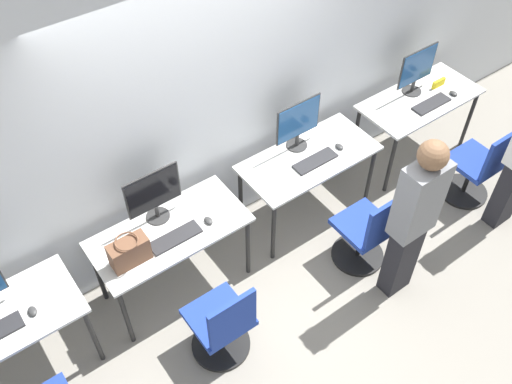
{
  "coord_description": "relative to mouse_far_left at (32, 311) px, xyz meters",
  "views": [
    {
      "loc": [
        -1.83,
        -2.4,
        4.27
      ],
      "look_at": [
        0.0,
        0.12,
        0.91
      ],
      "focal_mm": 40.0,
      "sensor_mm": 36.0,
      "label": 1
    }
  ],
  "objects": [
    {
      "name": "keyboard_far_right",
      "position": [
        4.02,
        -0.05,
        -0.01
      ],
      "size": [
        0.42,
        0.14,
        0.02
      ],
      "color": "#262628",
      "rests_on": "desk_far_right"
    },
    {
      "name": "keyboard_left",
      "position": [
        1.15,
        -0.02,
        -0.01
      ],
      "size": [
        0.42,
        0.14,
        0.02
      ],
      "color": "#262628",
      "rests_on": "desk_left"
    },
    {
      "name": "desk_left",
      "position": [
        1.15,
        0.08,
        -0.1
      ],
      "size": [
        1.26,
        0.6,
        0.76
      ],
      "color": "silver",
      "rests_on": "ground_plane"
    },
    {
      "name": "desk_far_right",
      "position": [
        4.02,
        0.08,
        -0.1
      ],
      "size": [
        1.26,
        0.6,
        0.76
      ],
      "color": "silver",
      "rests_on": "ground_plane"
    },
    {
      "name": "wall_back",
      "position": [
        1.87,
        0.51,
        0.63
      ],
      "size": [
        12.0,
        0.05,
        2.8
      ],
      "color": "silver",
      "rests_on": "ground_plane"
    },
    {
      "name": "desk_right",
      "position": [
        2.58,
        0.08,
        -0.1
      ],
      "size": [
        1.26,
        0.6,
        0.76
      ],
      "color": "silver",
      "rests_on": "ground_plane"
    },
    {
      "name": "monitor_left",
      "position": [
        1.15,
        0.26,
        0.25
      ],
      "size": [
        0.47,
        0.19,
        0.49
      ],
      "color": "#2D2D2D",
      "rests_on": "desk_left"
    },
    {
      "name": "ground_plane",
      "position": [
        1.87,
        -0.22,
        -0.77
      ],
      "size": [
        20.0,
        20.0,
        0.0
      ],
      "primitive_type": "plane",
      "color": "gray"
    },
    {
      "name": "mouse_left",
      "position": [
        1.45,
        -0.03,
        0.0
      ],
      "size": [
        0.06,
        0.09,
        0.03
      ],
      "color": "#333333",
      "rests_on": "desk_left"
    },
    {
      "name": "mouse_far_left",
      "position": [
        0.0,
        0.0,
        0.0
      ],
      "size": [
        0.06,
        0.09,
        0.03
      ],
      "color": "#333333",
      "rests_on": "desk_far_left"
    },
    {
      "name": "placard_far_right",
      "position": [
        4.3,
        0.11,
        0.02
      ],
      "size": [
        0.16,
        0.03,
        0.08
      ],
      "color": "yellow",
      "rests_on": "desk_far_right"
    },
    {
      "name": "handbag",
      "position": [
        0.77,
        -0.01,
        0.1
      ],
      "size": [
        0.3,
        0.18,
        0.25
      ],
      "color": "brown",
      "rests_on": "desk_left"
    },
    {
      "name": "mouse_far_right",
      "position": [
        4.32,
        -0.07,
        0.0
      ],
      "size": [
        0.06,
        0.09,
        0.03
      ],
      "color": "#333333",
      "rests_on": "desk_far_right"
    },
    {
      "name": "office_chair_right",
      "position": [
        2.65,
        -0.67,
        -0.4
      ],
      "size": [
        0.48,
        0.48,
        0.91
      ],
      "color": "black",
      "rests_on": "ground_plane"
    },
    {
      "name": "mouse_right",
      "position": [
        2.88,
        0.01,
        0.0
      ],
      "size": [
        0.06,
        0.09,
        0.03
      ],
      "color": "#333333",
      "rests_on": "desk_right"
    },
    {
      "name": "keyboard_right",
      "position": [
        2.58,
        -0.0,
        -0.01
      ],
      "size": [
        0.42,
        0.14,
        0.02
      ],
      "color": "#262628",
      "rests_on": "desk_right"
    },
    {
      "name": "office_chair_left",
      "position": [
        1.13,
        -0.69,
        -0.4
      ],
      "size": [
        0.48,
        0.48,
        0.91
      ],
      "color": "black",
      "rests_on": "ground_plane"
    },
    {
      "name": "monitor_right",
      "position": [
        2.58,
        0.26,
        0.25
      ],
      "size": [
        0.47,
        0.19,
        0.49
      ],
      "color": "#2D2D2D",
      "rests_on": "desk_right"
    },
    {
      "name": "office_chair_far_right",
      "position": [
        4.06,
        -0.72,
        -0.4
      ],
      "size": [
        0.48,
        0.48,
        0.91
      ],
      "color": "black",
      "rests_on": "ground_plane"
    },
    {
      "name": "monitor_far_right",
      "position": [
        4.02,
        0.21,
        0.25
      ],
      "size": [
        0.47,
        0.19,
        0.49
      ],
      "color": "#2D2D2D",
      "rests_on": "desk_far_right"
    },
    {
      "name": "person_right",
      "position": [
        2.68,
        -1.04,
        0.16
      ],
      "size": [
        0.36,
        0.22,
        1.7
      ],
      "color": "#232328",
      "rests_on": "ground_plane"
    }
  ]
}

